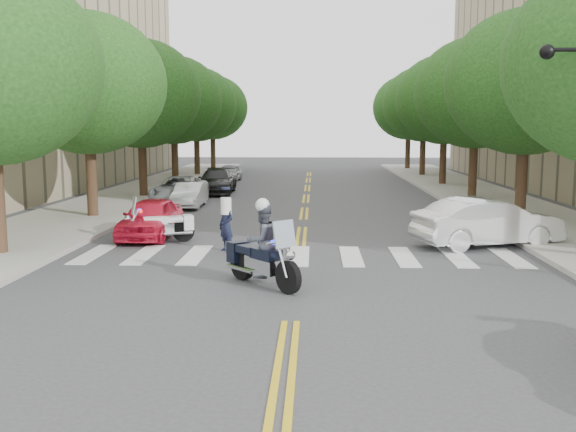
# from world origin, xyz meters

# --- Properties ---
(ground) EXTENTS (140.00, 140.00, 0.00)m
(ground) POSITION_xyz_m (0.00, 0.00, 0.00)
(ground) COLOR #38383A
(ground) RESTS_ON ground
(sidewalk_left) EXTENTS (5.00, 60.00, 0.15)m
(sidewalk_left) POSITION_xyz_m (-9.50, 22.00, 0.07)
(sidewalk_left) COLOR #9E9991
(sidewalk_left) RESTS_ON ground
(sidewalk_right) EXTENTS (5.00, 60.00, 0.15)m
(sidewalk_right) POSITION_xyz_m (9.50, 22.00, 0.07)
(sidewalk_right) COLOR #9E9991
(sidewalk_right) RESTS_ON ground
(tree_l_1) EXTENTS (6.40, 6.40, 8.45)m
(tree_l_1) POSITION_xyz_m (-8.80, 14.00, 5.55)
(tree_l_1) COLOR #382316
(tree_l_1) RESTS_ON ground
(tree_l_2) EXTENTS (6.40, 6.40, 8.45)m
(tree_l_2) POSITION_xyz_m (-8.80, 22.00, 5.55)
(tree_l_2) COLOR #382316
(tree_l_2) RESTS_ON ground
(tree_l_3) EXTENTS (6.40, 6.40, 8.45)m
(tree_l_3) POSITION_xyz_m (-8.80, 30.00, 5.55)
(tree_l_3) COLOR #382316
(tree_l_3) RESTS_ON ground
(tree_l_4) EXTENTS (6.40, 6.40, 8.45)m
(tree_l_4) POSITION_xyz_m (-8.80, 38.00, 5.55)
(tree_l_4) COLOR #382316
(tree_l_4) RESTS_ON ground
(tree_l_5) EXTENTS (6.40, 6.40, 8.45)m
(tree_l_5) POSITION_xyz_m (-8.80, 46.00, 5.55)
(tree_l_5) COLOR #382316
(tree_l_5) RESTS_ON ground
(tree_r_1) EXTENTS (6.40, 6.40, 8.45)m
(tree_r_1) POSITION_xyz_m (8.80, 14.00, 5.55)
(tree_r_1) COLOR #382316
(tree_r_1) RESTS_ON ground
(tree_r_2) EXTENTS (6.40, 6.40, 8.45)m
(tree_r_2) POSITION_xyz_m (8.80, 22.00, 5.55)
(tree_r_2) COLOR #382316
(tree_r_2) RESTS_ON ground
(tree_r_3) EXTENTS (6.40, 6.40, 8.45)m
(tree_r_3) POSITION_xyz_m (8.80, 30.00, 5.55)
(tree_r_3) COLOR #382316
(tree_r_3) RESTS_ON ground
(tree_r_4) EXTENTS (6.40, 6.40, 8.45)m
(tree_r_4) POSITION_xyz_m (8.80, 38.00, 5.55)
(tree_r_4) COLOR #382316
(tree_r_4) RESTS_ON ground
(tree_r_5) EXTENTS (6.40, 6.40, 8.45)m
(tree_r_5) POSITION_xyz_m (8.80, 46.00, 5.55)
(tree_r_5) COLOR #382316
(tree_r_5) RESTS_ON ground
(motorcycle_police) EXTENTS (1.94, 2.14, 2.13)m
(motorcycle_police) POSITION_xyz_m (-0.82, 2.92, 0.94)
(motorcycle_police) COLOR black
(motorcycle_police) RESTS_ON ground
(motorcycle_parked) EXTENTS (2.36, 1.18, 1.58)m
(motorcycle_parked) POSITION_xyz_m (-4.52, 8.56, 0.55)
(motorcycle_parked) COLOR black
(motorcycle_parked) RESTS_ON ground
(officer_standing) EXTENTS (0.68, 0.68, 1.60)m
(officer_standing) POSITION_xyz_m (-2.25, 7.20, 0.80)
(officer_standing) COLOR black
(officer_standing) RESTS_ON ground
(convertible) EXTENTS (5.05, 3.07, 1.57)m
(convertible) POSITION_xyz_m (5.99, 8.30, 0.79)
(convertible) COLOR white
(convertible) RESTS_ON ground
(parked_car_a) EXTENTS (1.74, 4.08, 1.37)m
(parked_car_a) POSITION_xyz_m (-5.20, 9.50, 0.69)
(parked_car_a) COLOR red
(parked_car_a) RESTS_ON ground
(parked_car_b) EXTENTS (1.30, 3.59, 1.18)m
(parked_car_b) POSITION_xyz_m (-5.51, 18.00, 0.59)
(parked_car_b) COLOR white
(parked_car_b) RESTS_ON ground
(parked_car_c) EXTENTS (2.33, 4.94, 1.37)m
(parked_car_c) POSITION_xyz_m (-6.30, 19.50, 0.68)
(parked_car_c) COLOR #A4A5AB
(parked_car_c) RESTS_ON ground
(parked_car_d) EXTENTS (2.09, 4.89, 1.41)m
(parked_car_d) POSITION_xyz_m (-5.20, 24.50, 0.70)
(parked_car_d) COLOR black
(parked_car_d) RESTS_ON ground
(parked_car_e) EXTENTS (1.59, 3.64, 1.22)m
(parked_car_e) POSITION_xyz_m (-5.60, 32.91, 0.61)
(parked_car_e) COLOR #98979C
(parked_car_e) RESTS_ON ground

